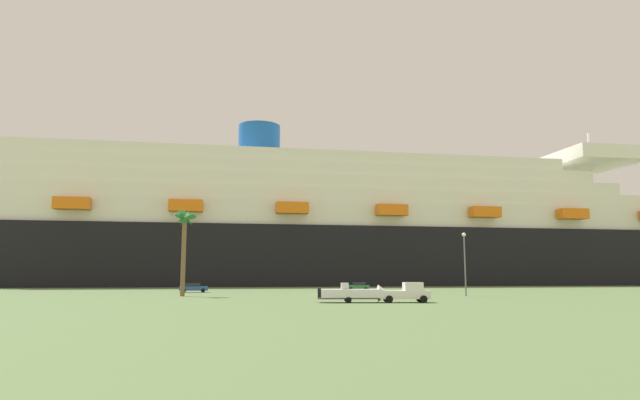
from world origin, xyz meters
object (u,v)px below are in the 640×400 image
Objects in this scene: small_boat_on_trailer at (357,294)px; parked_car_blue_suv at (193,288)px; cruise_ship at (381,233)px; street_lamp at (465,255)px; parked_car_green_wagon at (358,286)px; pickup_truck at (406,293)px; palm_tree at (184,230)px.

small_boat_on_trailer is 42.18m from parked_car_blue_suv.
street_lamp is (-5.11, -77.39, -9.12)m from cruise_ship.
small_boat_on_trailer is (-23.65, -93.38, -13.95)m from cruise_ship.
street_lamp is at bearing -67.95° from parked_car_green_wagon.
palm_tree is at bearing 143.20° from pickup_truck.
palm_tree is at bearing -121.56° from cruise_ship.
parked_car_green_wagon is at bearing 86.82° from pickup_truck.
small_boat_on_trailer reaches higher than parked_car_blue_suv.
cruise_ship reaches higher than palm_tree.
street_lamp is 2.07× the size of parked_car_green_wagon.
small_boat_on_trailer is at bearing -58.53° from parked_car_blue_suv.
cruise_ship is 96.54m from pickup_truck.
small_boat_on_trailer is (-5.39, 0.40, -0.09)m from pickup_truck.
cruise_ship is 21.68× the size of palm_tree.
small_boat_on_trailer is at bearing -104.21° from cruise_ship.
pickup_truck is 0.63× the size of street_lamp.
parked_car_green_wagon is at bearing 79.65° from small_boat_on_trailer.
parked_car_green_wagon is at bearing 112.05° from street_lamp.
cruise_ship is 29.20× the size of small_boat_on_trailer.
palm_tree is at bearing 137.50° from small_boat_on_trailer.
street_lamp reaches higher than pickup_truck.
pickup_truck is at bearing -36.80° from palm_tree.
pickup_truck is 45.54m from parked_car_blue_suv.
street_lamp reaches higher than small_boat_on_trailer.
small_boat_on_trailer is 2.07× the size of parked_car_green_wagon.
small_boat_on_trailer is 1.00× the size of street_lamp.
pickup_truck is at bearing -128.75° from street_lamp.
parked_car_blue_suv is at bearing -128.50° from cruise_ship.
cruise_ship reaches higher than pickup_truck.
pickup_truck is at bearing -4.23° from small_boat_on_trailer.
cruise_ship reaches higher than parked_car_blue_suv.
cruise_ship is 97.33m from small_boat_on_trailer.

